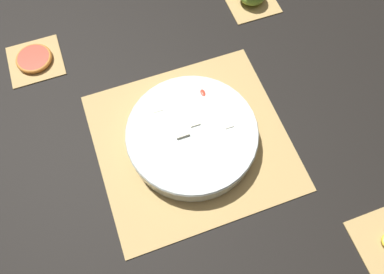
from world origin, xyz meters
name	(u,v)px	position (x,y,z in m)	size (l,w,h in m)	color
ground_plane	(192,142)	(0.00, 0.00, 0.00)	(6.00, 6.00, 0.00)	black
bamboo_mat_center	(192,141)	(0.00, 0.00, 0.00)	(0.41, 0.44, 0.01)	tan
coaster_mat_near_right	(251,1)	(0.35, -0.31, 0.00)	(0.14, 0.14, 0.01)	tan
coaster_mat_far_right	(35,61)	(0.35, 0.31, 0.00)	(0.14, 0.14, 0.01)	tan
fruit_salad_bowl	(192,135)	(0.00, 0.00, 0.04)	(0.30, 0.30, 0.06)	silver
grapefruit_slice	(34,58)	(0.35, 0.31, 0.01)	(0.09, 0.09, 0.01)	red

